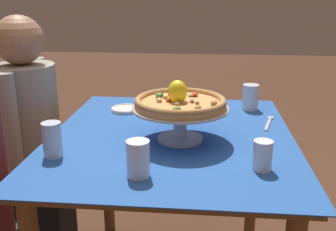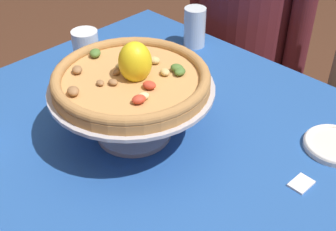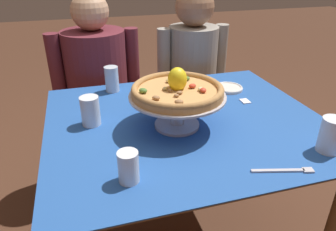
% 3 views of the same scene
% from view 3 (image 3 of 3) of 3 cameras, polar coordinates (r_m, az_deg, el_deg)
% --- Properties ---
extents(dining_table, '(1.10, 0.95, 0.77)m').
position_cam_3_polar(dining_table, '(1.32, 3.22, -5.35)').
color(dining_table, brown).
rests_on(dining_table, ground).
extents(pizza_stand, '(0.36, 0.36, 0.13)m').
position_cam_3_polar(pizza_stand, '(1.18, 1.69, 2.00)').
color(pizza_stand, '#B7B7C1').
rests_on(pizza_stand, dining_table).
extents(pizza, '(0.34, 0.34, 0.10)m').
position_cam_3_polar(pizza, '(1.15, 1.73, 4.77)').
color(pizza, tan).
rests_on(pizza, pizza_stand).
extents(water_glass_back_left, '(0.07, 0.07, 0.12)m').
position_cam_3_polar(water_glass_back_left, '(1.54, -10.18, 6.33)').
color(water_glass_back_left, silver).
rests_on(water_glass_back_left, dining_table).
extents(water_glass_front_left, '(0.06, 0.06, 0.10)m').
position_cam_3_polar(water_glass_front_left, '(0.92, -7.21, -9.61)').
color(water_glass_front_left, white).
rests_on(water_glass_front_left, dining_table).
extents(water_glass_side_left, '(0.07, 0.07, 0.12)m').
position_cam_3_polar(water_glass_side_left, '(1.24, -13.94, 0.59)').
color(water_glass_side_left, white).
rests_on(water_glass_side_left, dining_table).
extents(water_glass_front_right, '(0.08, 0.08, 0.12)m').
position_cam_3_polar(water_glass_front_right, '(1.18, 27.49, -3.54)').
color(water_glass_front_right, white).
rests_on(water_glass_front_right, dining_table).
extents(side_plate, '(0.14, 0.14, 0.02)m').
position_cam_3_polar(side_plate, '(1.58, 10.96, 4.97)').
color(side_plate, silver).
rests_on(side_plate, dining_table).
extents(dinner_fork, '(0.19, 0.07, 0.01)m').
position_cam_3_polar(dinner_fork, '(1.04, 20.73, -9.34)').
color(dinner_fork, '#B7B7C1').
rests_on(dinner_fork, dining_table).
extents(sugar_packet, '(0.04, 0.05, 0.00)m').
position_cam_3_polar(sugar_packet, '(1.46, 13.86, 2.55)').
color(sugar_packet, white).
rests_on(sugar_packet, dining_table).
extents(diner_left, '(0.51, 0.37, 1.19)m').
position_cam_3_polar(diner_left, '(1.95, -12.39, 3.05)').
color(diner_left, '#1E3833').
rests_on(diner_left, ground).
extents(diner_right, '(0.46, 0.33, 1.21)m').
position_cam_3_polar(diner_right, '(2.06, 4.33, 4.73)').
color(diner_right, black).
rests_on(diner_right, ground).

